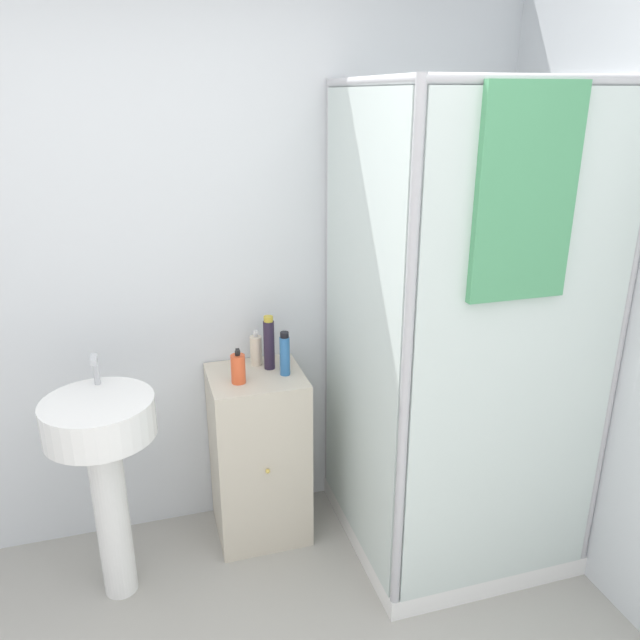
{
  "coord_description": "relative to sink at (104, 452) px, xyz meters",
  "views": [
    {
      "loc": [
        -0.07,
        -1.01,
        1.99
      ],
      "look_at": [
        0.56,
        1.11,
        1.18
      ],
      "focal_mm": 35.0,
      "sensor_mm": 36.0,
      "label": 1
    }
  ],
  "objects": [
    {
      "name": "wall_back",
      "position": [
        0.28,
        0.45,
        0.58
      ],
      "size": [
        6.4,
        0.06,
        2.5
      ],
      "primitive_type": "cube",
      "color": "silver",
      "rests_on": "ground_plane"
    },
    {
      "name": "shower_enclosure",
      "position": [
        1.43,
        -0.13,
        -0.11
      ],
      "size": [
        0.92,
        0.95,
        2.05
      ],
      "color": "white",
      "rests_on": "ground_plane"
    },
    {
      "name": "vanity_cabinet",
      "position": [
        0.65,
        0.22,
        -0.26
      ],
      "size": [
        0.42,
        0.41,
        0.82
      ],
      "color": "beige",
      "rests_on": "ground_plane"
    },
    {
      "name": "sink",
      "position": [
        0.0,
        0.0,
        0.0
      ],
      "size": [
        0.43,
        0.43,
        1.03
      ],
      "color": "white",
      "rests_on": "ground_plane"
    },
    {
      "name": "soap_dispenser",
      "position": [
        0.57,
        0.16,
        0.21
      ],
      "size": [
        0.06,
        0.06,
        0.16
      ],
      "color": "#E5562D",
      "rests_on": "vanity_cabinet"
    },
    {
      "name": "shampoo_bottle_tall_black",
      "position": [
        0.73,
        0.27,
        0.27
      ],
      "size": [
        0.05,
        0.05,
        0.25
      ],
      "color": "#281E33",
      "rests_on": "vanity_cabinet"
    },
    {
      "name": "shampoo_bottle_blue",
      "position": [
        0.78,
        0.18,
        0.24
      ],
      "size": [
        0.04,
        0.04,
        0.2
      ],
      "color": "#2D66A3",
      "rests_on": "vanity_cabinet"
    },
    {
      "name": "lotion_bottle_white",
      "position": [
        0.68,
        0.33,
        0.22
      ],
      "size": [
        0.05,
        0.06,
        0.17
      ],
      "color": "beige",
      "rests_on": "vanity_cabinet"
    }
  ]
}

